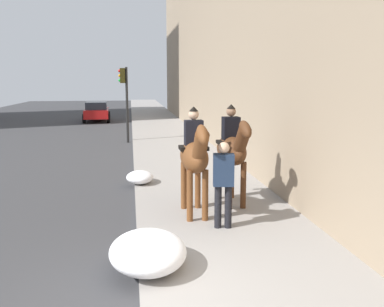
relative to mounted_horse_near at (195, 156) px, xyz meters
name	(u,v)px	position (x,y,z in m)	size (l,w,h in m)	color
sidewalk_slab	(272,299)	(-3.62, -0.53, -1.36)	(120.00, 3.56, 0.12)	gray
mounted_horse_near	(195,156)	(0.00, 0.00, 0.00)	(2.15, 0.61, 2.32)	brown
mounted_horse_far	(232,149)	(0.73, -0.98, 0.00)	(2.15, 0.65, 2.32)	#4C2B16
pedestrian_greeting	(223,179)	(-0.86, -0.44, -0.32)	(0.32, 0.44, 1.70)	black
car_near_lane	(97,111)	(23.47, 3.77, -0.66)	(4.36, 2.02, 1.44)	maroon
traffic_light_near_curb	(125,92)	(12.15, 1.56, 1.00)	(0.20, 0.44, 3.60)	black
snow_pile_near	(148,251)	(-2.52, 1.10, -1.03)	(1.54, 1.19, 0.53)	white
snow_pile_far	(140,177)	(3.12, 1.10, -1.13)	(0.98, 0.76, 0.34)	white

